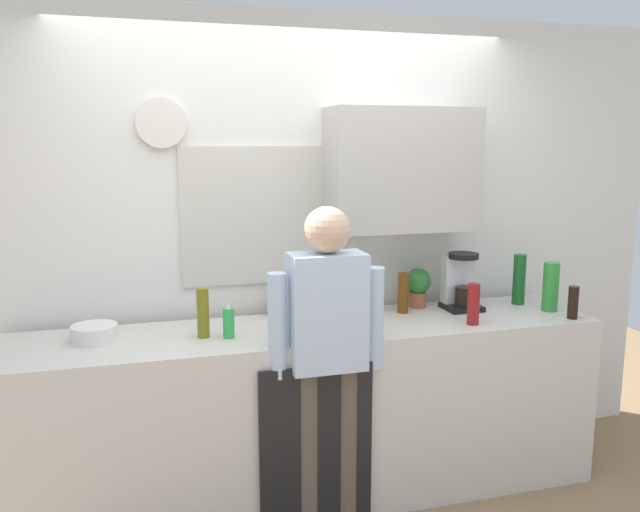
{
  "coord_description": "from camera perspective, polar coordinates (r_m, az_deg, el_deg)",
  "views": [
    {
      "loc": [
        -0.84,
        -2.81,
        1.89
      ],
      "look_at": [
        0.04,
        0.25,
        1.32
      ],
      "focal_mm": 35.9,
      "sensor_mm": 36.0,
      "label": 1
    }
  ],
  "objects": [
    {
      "name": "potted_plant",
      "position": [
        3.77,
        8.72,
        -2.57
      ],
      "size": [
        0.15,
        0.15,
        0.23
      ],
      "color": "#9E5638",
      "rests_on": "kitchen_counter"
    },
    {
      "name": "storage_canister",
      "position": [
        3.53,
        -3.52,
        -4.11
      ],
      "size": [
        0.14,
        0.14,
        0.17
      ],
      "primitive_type": "cylinder",
      "color": "silver",
      "rests_on": "kitchen_counter"
    },
    {
      "name": "kitchen_counter",
      "position": [
        3.52,
        -0.83,
        -13.71
      ],
      "size": [
        3.11,
        0.64,
        0.94
      ],
      "primitive_type": "cube",
      "color": "beige",
      "rests_on": "ground_plane"
    },
    {
      "name": "bottle_green_wine",
      "position": [
        3.97,
        17.33,
        -1.99
      ],
      "size": [
        0.07,
        0.07,
        0.3
      ],
      "primitive_type": "cylinder",
      "color": "#195923",
      "rests_on": "kitchen_counter"
    },
    {
      "name": "bottle_red_vinegar",
      "position": [
        3.47,
        13.51,
        -4.2
      ],
      "size": [
        0.06,
        0.06,
        0.22
      ],
      "primitive_type": "cylinder",
      "color": "maroon",
      "rests_on": "kitchen_counter"
    },
    {
      "name": "back_wall_assembly",
      "position": [
        3.66,
        -1.45,
        1.79
      ],
      "size": [
        4.71,
        0.42,
        2.6
      ],
      "color": "white",
      "rests_on": "ground_plane"
    },
    {
      "name": "bottle_olive_oil",
      "position": [
        3.21,
        -10.39,
        -4.99
      ],
      "size": [
        0.06,
        0.06,
        0.25
      ],
      "primitive_type": "cylinder",
      "color": "olive",
      "rests_on": "kitchen_counter"
    },
    {
      "name": "dish_soap",
      "position": [
        3.19,
        -8.15,
        -5.88
      ],
      "size": [
        0.06,
        0.06,
        0.18
      ],
      "color": "green",
      "rests_on": "kitchen_counter"
    },
    {
      "name": "mixing_bowl",
      "position": [
        3.3,
        -19.48,
        -6.5
      ],
      "size": [
        0.22,
        0.22,
        0.08
      ],
      "primitive_type": "cylinder",
      "color": "white",
      "rests_on": "kitchen_counter"
    },
    {
      "name": "coffee_maker",
      "position": [
        3.78,
        12.38,
        -2.42
      ],
      "size": [
        0.2,
        0.2,
        0.33
      ],
      "color": "black",
      "rests_on": "kitchen_counter"
    },
    {
      "name": "bottle_clear_soda",
      "position": [
        3.88,
        19.87,
        -2.59
      ],
      "size": [
        0.09,
        0.09,
        0.28
      ],
      "primitive_type": "cylinder",
      "color": "#2D8C33",
      "rests_on": "kitchen_counter"
    },
    {
      "name": "dishwasher_panel",
      "position": [
        3.23,
        -0.32,
        -16.88
      ],
      "size": [
        0.56,
        0.02,
        0.84
      ],
      "primitive_type": "cube",
      "color": "black",
      "rests_on": "ground_plane"
    },
    {
      "name": "person_at_sink",
      "position": [
        3.08,
        0.62,
        -7.71
      ],
      "size": [
        0.57,
        0.22,
        1.6
      ],
      "rotation": [
        0.0,
        0.0,
        0.22
      ],
      "color": "brown",
      "rests_on": "ground_plane"
    },
    {
      "name": "bottle_amber_beer",
      "position": [
        3.64,
        7.42,
        -3.27
      ],
      "size": [
        0.06,
        0.06,
        0.23
      ],
      "primitive_type": "cylinder",
      "color": "brown",
      "rests_on": "kitchen_counter"
    },
    {
      "name": "cup_yellow_cup",
      "position": [
        3.36,
        3.75,
        -5.63
      ],
      "size": [
        0.07,
        0.07,
        0.08
      ],
      "primitive_type": "cylinder",
      "color": "yellow",
      "rests_on": "kitchen_counter"
    },
    {
      "name": "bottle_dark_sauce",
      "position": [
        3.76,
        21.63,
        -3.88
      ],
      "size": [
        0.06,
        0.06,
        0.18
      ],
      "primitive_type": "cylinder",
      "color": "black",
      "rests_on": "kitchen_counter"
    }
  ]
}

